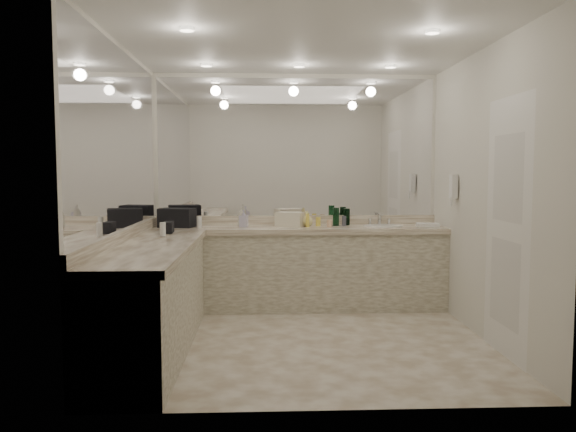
{
  "coord_description": "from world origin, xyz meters",
  "views": [
    {
      "loc": [
        -0.36,
        -4.91,
        1.5
      ],
      "look_at": [
        -0.14,
        0.4,
        1.08
      ],
      "focal_mm": 35.0,
      "sensor_mm": 36.0,
      "label": 1
    }
  ],
  "objects_px": {
    "cream_cosmetic_case": "(290,219)",
    "soap_bottle_a": "(241,217)",
    "soap_bottle_c": "(307,219)",
    "soap_bottle_b": "(244,218)",
    "hand_towel": "(428,225)",
    "sink": "(383,227)",
    "black_toiletry_bag": "(177,218)",
    "wall_phone": "(453,187)"
  },
  "relations": [
    {
      "from": "sink",
      "to": "cream_cosmetic_case",
      "type": "height_order",
      "value": "cream_cosmetic_case"
    },
    {
      "from": "soap_bottle_a",
      "to": "soap_bottle_b",
      "type": "height_order",
      "value": "soap_bottle_a"
    },
    {
      "from": "wall_phone",
      "to": "black_toiletry_bag",
      "type": "height_order",
      "value": "wall_phone"
    },
    {
      "from": "wall_phone",
      "to": "cream_cosmetic_case",
      "type": "relative_size",
      "value": 0.83
    },
    {
      "from": "cream_cosmetic_case",
      "to": "hand_towel",
      "type": "relative_size",
      "value": 1.24
    },
    {
      "from": "sink",
      "to": "wall_phone",
      "type": "relative_size",
      "value": 1.83
    },
    {
      "from": "soap_bottle_a",
      "to": "soap_bottle_c",
      "type": "distance_m",
      "value": 0.72
    },
    {
      "from": "sink",
      "to": "soap_bottle_a",
      "type": "height_order",
      "value": "soap_bottle_a"
    },
    {
      "from": "soap_bottle_a",
      "to": "wall_phone",
      "type": "bearing_deg",
      "value": -13.71
    },
    {
      "from": "cream_cosmetic_case",
      "to": "soap_bottle_a",
      "type": "relative_size",
      "value": 1.36
    },
    {
      "from": "hand_towel",
      "to": "soap_bottle_a",
      "type": "distance_m",
      "value": 2.04
    },
    {
      "from": "black_toiletry_bag",
      "to": "soap_bottle_c",
      "type": "bearing_deg",
      "value": 1.29
    },
    {
      "from": "wall_phone",
      "to": "cream_cosmetic_case",
      "type": "xyz_separation_m",
      "value": [
        -1.64,
        0.5,
        -0.37
      ]
    },
    {
      "from": "black_toiletry_bag",
      "to": "soap_bottle_a",
      "type": "bearing_deg",
      "value": 3.01
    },
    {
      "from": "sink",
      "to": "cream_cosmetic_case",
      "type": "relative_size",
      "value": 1.51
    },
    {
      "from": "cream_cosmetic_case",
      "to": "soap_bottle_a",
      "type": "xyz_separation_m",
      "value": [
        -0.53,
        0.03,
        0.02
      ]
    },
    {
      "from": "wall_phone",
      "to": "soap_bottle_b",
      "type": "height_order",
      "value": "wall_phone"
    },
    {
      "from": "soap_bottle_c",
      "to": "black_toiletry_bag",
      "type": "bearing_deg",
      "value": -178.71
    },
    {
      "from": "soap_bottle_b",
      "to": "hand_towel",
      "type": "bearing_deg",
      "value": -2.1
    },
    {
      "from": "black_toiletry_bag",
      "to": "soap_bottle_c",
      "type": "xyz_separation_m",
      "value": [
        1.42,
        0.03,
        -0.02
      ]
    },
    {
      "from": "wall_phone",
      "to": "cream_cosmetic_case",
      "type": "distance_m",
      "value": 1.75
    },
    {
      "from": "cream_cosmetic_case",
      "to": "soap_bottle_b",
      "type": "distance_m",
      "value": 0.51
    },
    {
      "from": "cream_cosmetic_case",
      "to": "soap_bottle_c",
      "type": "relative_size",
      "value": 1.72
    },
    {
      "from": "cream_cosmetic_case",
      "to": "soap_bottle_a",
      "type": "distance_m",
      "value": 0.53
    },
    {
      "from": "soap_bottle_b",
      "to": "soap_bottle_a",
      "type": "bearing_deg",
      "value": 120.25
    },
    {
      "from": "black_toiletry_bag",
      "to": "wall_phone",
      "type": "bearing_deg",
      "value": -9.77
    },
    {
      "from": "wall_phone",
      "to": "soap_bottle_a",
      "type": "xyz_separation_m",
      "value": [
        -2.17,
        0.53,
        -0.34
      ]
    },
    {
      "from": "hand_towel",
      "to": "soap_bottle_c",
      "type": "distance_m",
      "value": 1.32
    },
    {
      "from": "hand_towel",
      "to": "soap_bottle_b",
      "type": "relative_size",
      "value": 1.26
    },
    {
      "from": "wall_phone",
      "to": "sink",
      "type": "bearing_deg",
      "value": 140.43
    },
    {
      "from": "sink",
      "to": "soap_bottle_c",
      "type": "bearing_deg",
      "value": 178.3
    },
    {
      "from": "hand_towel",
      "to": "soap_bottle_c",
      "type": "bearing_deg",
      "value": 174.96
    },
    {
      "from": "sink",
      "to": "cream_cosmetic_case",
      "type": "bearing_deg",
      "value": 179.88
    },
    {
      "from": "cream_cosmetic_case",
      "to": "soap_bottle_a",
      "type": "bearing_deg",
      "value": -160.36
    },
    {
      "from": "soap_bottle_c",
      "to": "hand_towel",
      "type": "bearing_deg",
      "value": -5.04
    },
    {
      "from": "soap_bottle_c",
      "to": "wall_phone",
      "type": "bearing_deg",
      "value": -19.91
    },
    {
      "from": "sink",
      "to": "black_toiletry_bag",
      "type": "bearing_deg",
      "value": -179.83
    },
    {
      "from": "sink",
      "to": "soap_bottle_a",
      "type": "xyz_separation_m",
      "value": [
        -1.57,
        0.03,
        0.11
      ]
    },
    {
      "from": "hand_towel",
      "to": "soap_bottle_c",
      "type": "xyz_separation_m",
      "value": [
        -1.31,
        0.12,
        0.06
      ]
    },
    {
      "from": "cream_cosmetic_case",
      "to": "soap_bottle_c",
      "type": "distance_m",
      "value": 0.19
    },
    {
      "from": "cream_cosmetic_case",
      "to": "wall_phone",
      "type": "bearing_deg",
      "value": 5.55
    },
    {
      "from": "cream_cosmetic_case",
      "to": "soap_bottle_c",
      "type": "bearing_deg",
      "value": 29.47
    }
  ]
}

